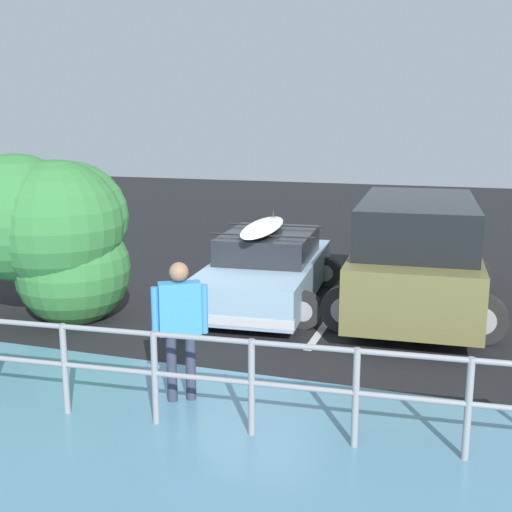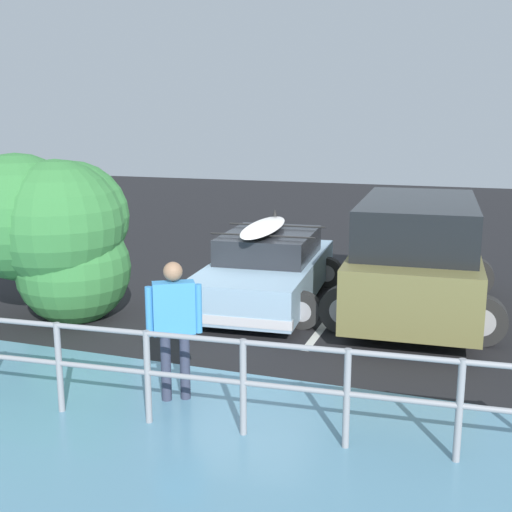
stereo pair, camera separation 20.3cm
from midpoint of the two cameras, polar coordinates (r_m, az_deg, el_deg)
name	(u,v)px [view 2 (the right image)]	position (r m, az deg, el deg)	size (l,w,h in m)	color
ground_plane	(243,308)	(11.02, -0.61, -4.65)	(44.00, 44.00, 0.02)	black
parking_stripe	(337,308)	(11.07, 7.74, -4.64)	(4.33, 0.12, 0.00)	silver
sedan_car	(268,269)	(11.25, 1.56, -1.16)	(2.52, 4.26, 1.50)	#8CADC6
suv_car	(416,256)	(10.84, 14.59, 0.02)	(2.82, 4.66, 1.90)	brown
person_bystander	(174,318)	(7.27, -6.49, -5.52)	(0.55, 0.40, 1.62)	#33384C
railing_fence	(194,369)	(6.69, -4.64, -10.01)	(7.35, 0.62, 1.02)	gray
bush_near_left	(54,232)	(10.66, -16.99, 2.02)	(2.66, 2.51, 2.75)	#4C3828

